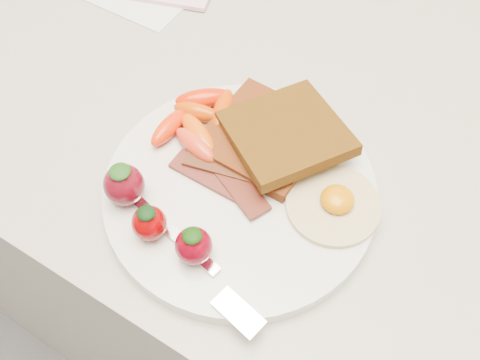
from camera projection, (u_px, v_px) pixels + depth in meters
The scene contains 9 objects.
counter at pixel (282, 271), 0.98m from camera, with size 2.00×0.60×0.90m, color gray.
plate at pixel (240, 190), 0.53m from camera, with size 0.27×0.27×0.02m, color silver.
toast_lower at pixel (265, 137), 0.55m from camera, with size 0.11×0.11×0.01m, color #411F09.
toast_upper at pixel (286, 133), 0.53m from camera, with size 0.11×0.11×0.01m, color black.
fried_egg at pixel (334, 203), 0.51m from camera, with size 0.11×0.11×0.02m.
bacon_strips at pixel (227, 175), 0.53m from camera, with size 0.11×0.06×0.01m.
baby_carrots at pixel (198, 120), 0.56m from camera, with size 0.09×0.11×0.02m.
strawberries at pixel (150, 211), 0.48m from camera, with size 0.13×0.05×0.05m.
fork at pixel (202, 268), 0.47m from camera, with size 0.17×0.06×0.00m.
Camera 1 is at (0.14, 1.32, 1.36)m, focal length 40.00 mm.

